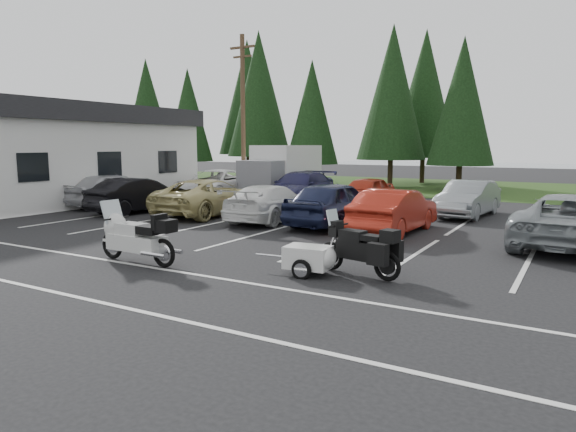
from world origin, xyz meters
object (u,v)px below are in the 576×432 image
at_px(cargo_trailer, 308,260).
at_px(car_near_6, 571,221).
at_px(car_near_3, 271,203).
at_px(building, 27,154).
at_px(car_far_1, 299,188).
at_px(car_near_1, 139,195).
at_px(car_near_2, 209,197).
at_px(car_far_2, 365,192).
at_px(car_near_0, 114,189).
at_px(touring_motorcycle, 136,232).
at_px(adventure_motorcycle, 358,243).
at_px(car_near_5, 394,211).
at_px(car_far_3, 468,199).
at_px(utility_pole, 243,113).
at_px(car_far_0, 216,185).
at_px(box_truck, 278,171).
at_px(car_near_4, 334,203).

bearing_deg(cargo_trailer, car_near_6, 47.20).
bearing_deg(car_near_3, cargo_trailer, 124.19).
distance_m(building, car_far_1, 14.17).
bearing_deg(car_near_6, car_near_1, 7.39).
height_order(car_near_1, car_near_3, car_near_1).
relative_size(car_near_2, car_far_2, 1.29).
bearing_deg(car_near_0, car_near_2, -179.03).
height_order(touring_motorcycle, adventure_motorcycle, touring_motorcycle).
distance_m(car_near_5, car_far_1, 9.17).
bearing_deg(car_far_3, car_near_6, -47.99).
height_order(car_near_3, touring_motorcycle, touring_motorcycle).
bearing_deg(touring_motorcycle, car_near_1, 137.60).
xyz_separation_m(building, car_near_5, (19.56, 0.24, -1.71)).
xyz_separation_m(car_near_0, car_far_1, (7.05, 5.54, -0.03)).
xyz_separation_m(utility_pole, car_near_5, (11.56, -7.76, -3.96)).
distance_m(car_near_6, car_far_3, 6.43).
bearing_deg(car_far_0, car_far_1, 1.76).
bearing_deg(cargo_trailer, box_truck, 117.73).
relative_size(car_near_6, adventure_motorcycle, 2.30).
bearing_deg(car_near_1, car_near_4, -170.97).
distance_m(car_near_6, cargo_trailer, 8.32).
distance_m(building, car_near_5, 19.64).
bearing_deg(adventure_motorcycle, car_near_2, 158.61).
relative_size(car_near_0, touring_motorcycle, 1.71).
bearing_deg(car_near_3, car_far_2, -107.67).
xyz_separation_m(building, car_near_6, (24.72, 0.40, -1.68)).
xyz_separation_m(car_near_2, cargo_trailer, (8.34, -6.89, -0.42)).
height_order(car_near_3, car_far_0, car_far_0).
relative_size(car_near_2, car_near_4, 1.13).
xyz_separation_m(box_truck, car_near_2, (1.37, -7.83, -0.70)).
bearing_deg(car_near_1, cargo_trailer, 156.36).
distance_m(car_near_4, car_far_3, 6.21).
bearing_deg(building, touring_motorcycle, -25.29).
relative_size(car_near_5, car_far_2, 1.06).
height_order(building, car_far_1, building).
bearing_deg(utility_pole, cargo_trailer, -50.54).
height_order(car_near_5, car_far_3, car_near_5).
relative_size(car_near_2, touring_motorcycle, 1.94).
height_order(car_near_4, car_far_3, car_near_4).
bearing_deg(car_near_5, car_far_1, -38.06).
height_order(car_near_5, car_far_0, car_far_0).
distance_m(car_near_4, touring_motorcycle, 8.09).
xyz_separation_m(car_near_2, car_far_3, (9.52, 4.90, -0.02)).
xyz_separation_m(car_near_6, car_far_0, (-16.96, 5.30, 0.03)).
bearing_deg(touring_motorcycle, adventure_motorcycle, 19.10).
xyz_separation_m(car_near_2, touring_motorcycle, (4.13, -7.99, 0.02)).
relative_size(car_near_2, car_far_3, 1.22).
bearing_deg(adventure_motorcycle, car_far_2, 123.83).
bearing_deg(car_far_1, car_far_0, -176.52).
relative_size(car_near_2, car_near_5, 1.21).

